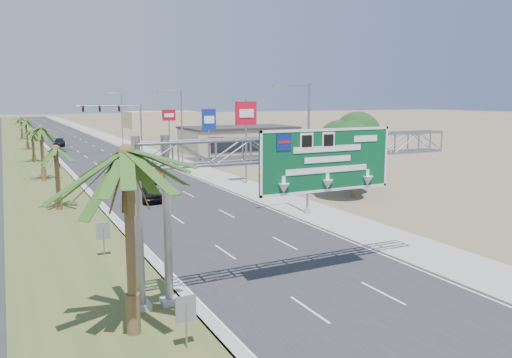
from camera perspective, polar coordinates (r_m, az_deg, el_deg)
The scene contains 27 objects.
road at distance 120.87m, azimuth -20.63°, elevation 4.39°, with size 12.00×300.00×0.02m, color #28282B.
sidewalk_right at distance 122.08m, azimuth -16.65°, elevation 4.65°, with size 4.00×300.00×0.10m, color #9E9B93.
median_grass at distance 120.20m, azimuth -25.38°, elevation 4.09°, with size 7.00×300.00×0.12m, color #485B28.
sign_gantry at distance 23.29m, azimuth 4.39°, elevation 2.21°, with size 16.75×1.24×7.50m.
palm_near at distance 18.35m, azimuth -14.57°, elevation 2.81°, with size 5.70×5.70×8.35m.
palm_row_b at distance 42.17m, azimuth -21.91°, elevation 3.11°, with size 3.99×3.99×5.95m.
palm_row_c at distance 58.03m, azimuth -23.39°, elevation 5.26°, with size 3.99×3.99×6.75m.
palm_row_d at distance 76.05m, azimuth -24.21°, elevation 5.02°, with size 3.99×3.99×5.45m.
palm_row_e at distance 94.98m, azimuth -24.82°, elevation 6.06°, with size 3.99×3.99×6.15m.
palm_row_f at distance 119.96m, azimuth -25.29°, elevation 6.32°, with size 3.99×3.99×5.75m.
streetlight_near at distance 38.02m, azimuth 5.73°, elevation 2.82°, with size 3.27×0.44×10.00m.
streetlight_mid at distance 65.23m, azimuth -8.64°, elevation 5.41°, with size 3.27×0.44×10.00m.
streetlight_far at distance 100.02m, azimuth -15.17°, elevation 6.47°, with size 3.27×0.44×10.00m.
signal_mast at distance 83.91m, azimuth -14.35°, elevation 6.15°, with size 10.28×0.71×8.00m.
store_building at distance 83.83m, azimuth -2.03°, elevation 4.47°, with size 18.00×10.00×4.00m, color tan.
oak_near at distance 45.72m, azimuth 11.19°, elevation 3.55°, with size 4.50×4.50×6.80m.
oak_far at distance 50.76m, azimuth 11.06°, elevation 3.30°, with size 3.50×3.50×5.60m.
median_signback_a at distance 18.26m, azimuth -8.01°, elevation -14.90°, with size 0.75×0.08×2.08m.
median_signback_b at distance 29.17m, azimuth -17.04°, elevation -5.97°, with size 0.75×0.08×2.08m.
building_distant_right at distance 156.03m, azimuth -10.87°, elevation 6.68°, with size 20.00×12.00×5.00m, color tan.
car_left_lane at distance 44.55m, azimuth -12.42°, elevation -1.49°, with size 1.86×4.62×1.57m, color black.
car_mid_lane at distance 54.27m, azimuth -11.40°, elevation 0.28°, with size 1.38×3.95×1.30m, color #69090B.
car_right_lane at distance 78.77m, azimuth -14.07°, elevation 3.01°, with size 2.60×5.64×1.57m, color gray.
car_far at distance 100.50m, azimuth -21.56°, elevation 3.88°, with size 1.99×4.90×1.42m, color black.
pole_sign_red_near at distance 51.72m, azimuth -1.15°, elevation 6.98°, with size 2.42×0.54×8.78m.
pole_sign_blue at distance 71.29m, azimuth -5.41°, elevation 6.53°, with size 2.01×0.84×7.62m.
pole_sign_red_far at distance 84.85m, azimuth -9.93°, elevation 6.87°, with size 2.22×0.57×7.23m.
Camera 1 is at (-13.06, -9.83, 8.87)m, focal length 35.00 mm.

